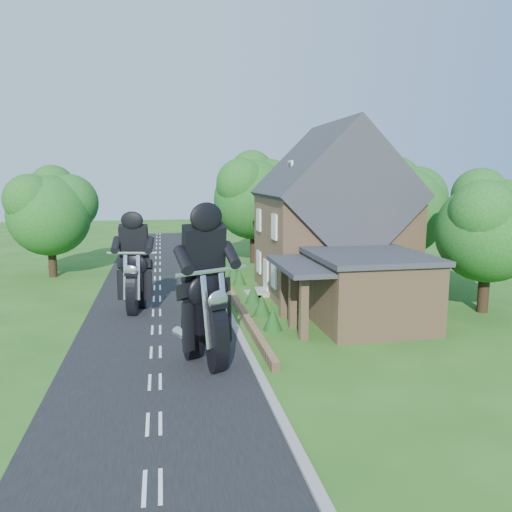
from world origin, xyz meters
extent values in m
plane|color=#265718|center=(0.00, 0.00, 0.00)|extent=(120.00, 120.00, 0.00)
cube|color=black|center=(0.00, 0.00, 0.01)|extent=(7.00, 80.00, 0.02)
cube|color=gray|center=(3.65, 0.00, 0.06)|extent=(0.30, 80.00, 0.12)
cube|color=#946D4B|center=(4.30, 5.00, 0.20)|extent=(0.30, 22.00, 0.40)
cube|color=#946D4B|center=(10.50, 6.00, 3.00)|extent=(8.00, 8.00, 6.00)
cube|color=#292A31|center=(10.50, 6.00, 6.00)|extent=(8.48, 8.64, 8.48)
cube|color=#946D4B|center=(12.50, 6.00, 9.20)|extent=(0.60, 0.90, 1.60)
cube|color=white|center=(7.90, 6.00, 7.50)|extent=(0.12, 0.80, 0.90)
cube|color=black|center=(7.84, 6.00, 7.50)|extent=(0.04, 0.55, 0.65)
cube|color=white|center=(6.44, 6.00, 1.05)|extent=(0.10, 1.10, 2.10)
cube|color=gray|center=(6.10, 6.00, 0.15)|extent=(0.80, 1.60, 0.30)
cube|color=gray|center=(5.60, 6.00, 0.07)|extent=(0.80, 1.60, 0.15)
cube|color=white|center=(6.44, 3.80, 1.60)|extent=(0.10, 1.10, 1.40)
cube|color=black|center=(6.42, 3.80, 1.60)|extent=(0.04, 0.92, 1.22)
cube|color=white|center=(6.44, 8.20, 1.60)|extent=(0.10, 1.10, 1.40)
cube|color=black|center=(6.42, 8.20, 1.60)|extent=(0.04, 0.92, 1.22)
cube|color=white|center=(6.44, 3.80, 4.30)|extent=(0.10, 1.10, 1.40)
cube|color=black|center=(6.42, 3.80, 4.30)|extent=(0.04, 0.92, 1.22)
cube|color=white|center=(6.44, 8.20, 4.30)|extent=(0.10, 1.10, 1.40)
cube|color=black|center=(6.42, 8.20, 4.30)|extent=(0.04, 0.92, 1.22)
cube|color=#946D4B|center=(10.00, -0.80, 1.60)|extent=(5.00, 5.60, 3.20)
cube|color=#292A31|center=(10.00, -0.80, 3.32)|extent=(5.30, 5.94, 0.24)
cube|color=#292A31|center=(6.90, -0.80, 2.95)|extent=(2.60, 5.32, 0.22)
cube|color=#946D4B|center=(6.30, -2.60, 1.40)|extent=(0.35, 0.35, 2.80)
cube|color=#946D4B|center=(6.30, -0.80, 1.40)|extent=(0.35, 0.35, 2.80)
cube|color=#946D4B|center=(6.30, 1.00, 1.40)|extent=(0.35, 0.35, 2.80)
cylinder|color=black|center=(17.00, 0.00, 1.40)|extent=(0.56, 0.56, 2.80)
sphere|color=#174F16|center=(17.00, 0.00, 4.23)|extent=(5.20, 5.20, 5.20)
sphere|color=#174F16|center=(18.17, 0.52, 5.01)|extent=(3.74, 3.74, 3.74)
sphere|color=#174F16|center=(16.09, -0.78, 5.27)|extent=(3.22, 3.22, 3.22)
sphere|color=#174F16|center=(17.10, 1.04, 6.05)|extent=(2.86, 2.86, 2.86)
cylinder|color=black|center=(16.50, 8.50, 1.50)|extent=(0.56, 0.56, 3.00)
sphere|color=#174F16|center=(16.50, 8.50, 4.65)|extent=(6.00, 6.00, 6.00)
sphere|color=#174F16|center=(17.85, 9.10, 5.55)|extent=(4.32, 4.32, 4.32)
sphere|color=#174F16|center=(15.45, 7.60, 5.85)|extent=(3.72, 3.72, 3.72)
sphere|color=#174F16|center=(16.60, 9.70, 6.75)|extent=(3.30, 3.30, 3.30)
cylinder|color=black|center=(14.00, 16.00, 1.80)|extent=(0.56, 0.56, 3.60)
sphere|color=#174F16|center=(14.00, 16.00, 5.58)|extent=(7.20, 7.20, 7.20)
sphere|color=#174F16|center=(15.62, 16.72, 6.66)|extent=(5.18, 5.18, 5.18)
sphere|color=#174F16|center=(12.74, 14.92, 7.02)|extent=(4.46, 4.46, 4.46)
sphere|color=#174F16|center=(14.10, 17.44, 8.10)|extent=(3.96, 3.96, 3.96)
cylinder|color=black|center=(8.00, 17.00, 1.70)|extent=(0.56, 0.56, 3.40)
sphere|color=#174F16|center=(8.00, 17.00, 5.16)|extent=(6.40, 6.40, 6.40)
sphere|color=#174F16|center=(9.44, 17.64, 6.12)|extent=(4.61, 4.61, 4.61)
sphere|color=#174F16|center=(6.88, 16.04, 6.44)|extent=(3.97, 3.97, 3.97)
sphere|color=#174F16|center=(8.10, 18.28, 7.40)|extent=(3.52, 3.52, 3.52)
cylinder|color=black|center=(-7.00, 14.00, 1.40)|extent=(0.56, 0.56, 2.80)
sphere|color=#174F16|center=(-7.00, 14.00, 4.34)|extent=(5.60, 5.60, 5.60)
sphere|color=#174F16|center=(-5.74, 14.56, 5.18)|extent=(4.03, 4.03, 4.03)
sphere|color=#174F16|center=(-7.98, 13.16, 5.46)|extent=(3.47, 3.47, 3.47)
sphere|color=#174F16|center=(-6.90, 15.12, 6.30)|extent=(3.08, 3.08, 3.08)
cone|color=#123A13|center=(5.30, -1.00, 0.55)|extent=(0.90, 0.90, 1.10)
cone|color=#123A13|center=(5.30, 1.50, 0.55)|extent=(0.90, 0.90, 1.10)
cone|color=#123A13|center=(5.30, 4.00, 0.55)|extent=(0.90, 0.90, 1.10)
cone|color=#123A13|center=(5.30, 9.00, 0.55)|extent=(0.90, 0.90, 1.10)
cone|color=#123A13|center=(5.30, 11.50, 0.55)|extent=(0.90, 0.90, 1.10)
cone|color=#123A13|center=(5.30, 14.00, 0.55)|extent=(0.90, 0.90, 1.10)
camera|label=1|loc=(0.38, -22.68, 7.05)|focal=35.00mm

